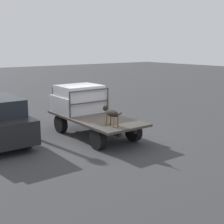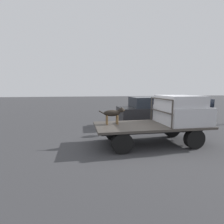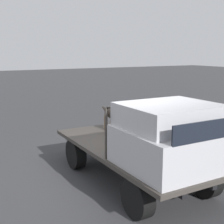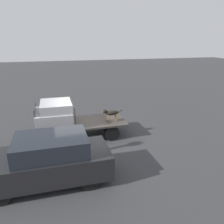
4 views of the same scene
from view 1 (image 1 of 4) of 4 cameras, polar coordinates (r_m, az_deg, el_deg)
ground_plane at (r=11.60m, az=-3.05°, el=-4.47°), size 80.00×80.00×0.00m
flatbed_truck at (r=11.46m, az=-3.09°, el=-1.82°), size 4.12×1.83×0.75m
truck_cab at (r=12.31m, az=-6.19°, el=2.37°), size 1.58×1.71×1.05m
truck_headboard at (r=11.59m, az=-4.12°, el=2.45°), size 0.04×1.71×0.96m
dog at (r=10.09m, az=-0.22°, el=-0.20°), size 0.98×0.23×0.65m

